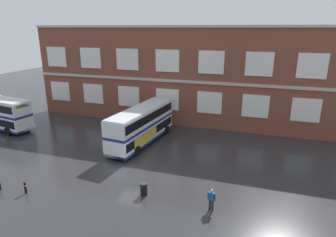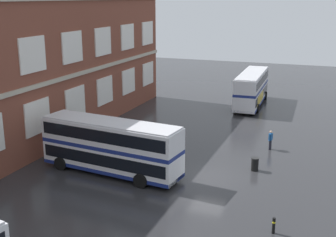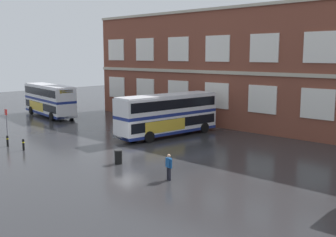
# 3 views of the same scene
# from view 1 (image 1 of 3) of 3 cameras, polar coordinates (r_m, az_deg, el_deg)

# --- Properties ---
(ground_plane) EXTENTS (120.00, 120.00, 0.00)m
(ground_plane) POSITION_cam_1_polar(r_m,az_deg,el_deg) (28.66, -5.18, -8.74)
(ground_plane) COLOR #2B2B2D
(brick_terminal_building) EXTENTS (44.60, 8.19, 12.85)m
(brick_terminal_building) POSITION_cam_1_polar(r_m,az_deg,el_deg) (41.01, 5.41, 8.46)
(brick_terminal_building) COLOR brown
(brick_terminal_building) RESTS_ON ground
(double_decker_middle) EXTENTS (3.82, 11.22, 4.07)m
(double_decker_middle) POSITION_cam_1_polar(r_m,az_deg,el_deg) (32.81, -5.18, -1.24)
(double_decker_middle) COLOR silver
(double_decker_middle) RESTS_ON ground
(waiting_passenger) EXTENTS (0.64, 0.32, 1.70)m
(waiting_passenger) POSITION_cam_1_polar(r_m,az_deg,el_deg) (21.74, 8.48, -15.25)
(waiting_passenger) COLOR black
(waiting_passenger) RESTS_ON ground
(station_litter_bin) EXTENTS (0.60, 0.60, 1.03)m
(station_litter_bin) POSITION_cam_1_polar(r_m,az_deg,el_deg) (23.52, -4.75, -13.55)
(station_litter_bin) COLOR black
(station_litter_bin) RESTS_ON ground
(safety_bollard_west) EXTENTS (0.19, 0.19, 0.95)m
(safety_bollard_west) POSITION_cam_1_polar(r_m,az_deg,el_deg) (26.21, -26.09, -12.04)
(safety_bollard_west) COLOR black
(safety_bollard_west) RESTS_ON ground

